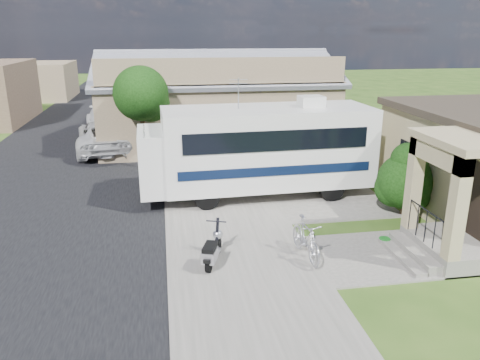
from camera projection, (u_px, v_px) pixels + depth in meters
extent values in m
plane|color=#254612|center=(271.00, 248.00, 13.50)|extent=(120.00, 120.00, 0.00)
cube|color=black|center=(65.00, 165.00, 21.72)|extent=(9.00, 80.00, 0.02)
cube|color=#615F57|center=(205.00, 159.00, 22.73)|extent=(4.00, 80.00, 0.06)
cube|color=#615F57|center=(283.00, 193.00, 17.96)|extent=(7.00, 6.00, 0.05)
cube|color=#615F57|center=(384.00, 255.00, 13.03)|extent=(4.00, 3.00, 0.05)
cube|color=black|center=(407.00, 159.00, 16.38)|extent=(0.04, 1.10, 1.20)
cube|color=black|center=(480.00, 202.00, 12.67)|extent=(0.04, 0.95, 2.10)
cube|color=#615F57|center=(447.00, 248.00, 12.94)|extent=(1.60, 2.40, 0.50)
cube|color=#615F57|center=(414.00, 254.00, 12.81)|extent=(0.40, 2.16, 0.32)
cube|color=#615F57|center=(401.00, 257.00, 12.78)|extent=(0.35, 2.16, 0.16)
cube|color=#867755|center=(414.00, 183.00, 13.32)|extent=(0.35, 0.35, 2.70)
cube|color=#867755|center=(457.00, 209.00, 11.39)|extent=(0.35, 0.35, 2.70)
cube|color=#867755|center=(439.00, 155.00, 12.02)|extent=(0.35, 2.40, 0.50)
cube|color=#867755|center=(471.00, 140.00, 12.04)|extent=(2.10, 2.70, 0.20)
cylinder|color=black|center=(428.00, 211.00, 12.47)|extent=(0.04, 1.70, 0.04)
cube|color=#7A6A4C|center=(215.00, 109.00, 26.10)|extent=(12.00, 8.00, 3.60)
cube|color=slate|center=(219.00, 69.00, 23.51)|extent=(12.50, 4.40, 1.78)
cube|color=slate|center=(210.00, 63.00, 27.26)|extent=(12.50, 4.40, 1.78)
cube|color=slate|center=(214.00, 53.00, 25.17)|extent=(12.50, 0.50, 0.22)
cube|color=#7A6A4C|center=(224.00, 72.00, 21.72)|extent=(11.76, 0.20, 1.30)
cube|color=#7A6A4C|center=(26.00, 81.00, 42.59)|extent=(8.00, 7.00, 3.20)
cylinder|color=black|center=(143.00, 134.00, 20.88)|extent=(0.20, 0.20, 3.15)
sphere|color=black|center=(141.00, 93.00, 20.33)|extent=(2.40, 2.40, 2.40)
sphere|color=black|center=(151.00, 103.00, 20.72)|extent=(1.68, 1.68, 1.68)
cylinder|color=black|center=(148.00, 101.00, 30.25)|extent=(0.20, 0.20, 3.29)
sphere|color=black|center=(146.00, 71.00, 29.67)|extent=(2.40, 2.40, 2.40)
sphere|color=black|center=(153.00, 78.00, 30.07)|extent=(1.68, 1.68, 1.68)
cylinder|color=black|center=(150.00, 87.00, 38.74)|extent=(0.20, 0.20, 3.01)
sphere|color=black|center=(149.00, 66.00, 38.22)|extent=(2.40, 2.40, 2.40)
sphere|color=black|center=(154.00, 71.00, 38.60)|extent=(1.68, 1.68, 1.68)
cube|color=silver|center=(267.00, 146.00, 17.31)|extent=(7.71, 2.97, 2.83)
cube|color=silver|center=(151.00, 161.00, 16.62)|extent=(0.96, 2.62, 2.18)
cube|color=black|center=(145.00, 144.00, 16.40)|extent=(0.14, 2.32, 0.98)
cube|color=black|center=(278.00, 141.00, 15.87)|extent=(6.48, 0.24, 0.71)
cube|color=black|center=(259.00, 125.00, 18.45)|extent=(6.48, 0.24, 0.71)
cube|color=black|center=(277.00, 171.00, 16.20)|extent=(6.86, 0.25, 0.33)
cube|color=black|center=(258.00, 152.00, 18.77)|extent=(6.86, 0.25, 0.33)
cube|color=silver|center=(311.00, 101.00, 17.13)|extent=(0.90, 0.79, 0.38)
cylinder|color=#B5B4BC|center=(238.00, 93.00, 16.51)|extent=(0.04, 0.04, 1.09)
cylinder|color=black|center=(207.00, 197.00, 16.17)|extent=(0.88, 0.33, 0.87)
cylinder|color=black|center=(199.00, 177.00, 18.41)|extent=(0.88, 0.33, 0.87)
cylinder|color=black|center=(332.00, 189.00, 17.03)|extent=(0.88, 0.33, 0.87)
cylinder|color=black|center=(310.00, 170.00, 19.27)|extent=(0.88, 0.33, 0.87)
cylinder|color=black|center=(403.00, 205.00, 15.80)|extent=(0.15, 0.15, 0.74)
sphere|color=black|center=(405.00, 181.00, 15.55)|extent=(1.86, 1.86, 1.86)
sphere|color=black|center=(413.00, 168.00, 15.75)|extent=(1.49, 1.49, 1.49)
sphere|color=black|center=(394.00, 188.00, 15.76)|extent=(1.30, 1.30, 1.30)
sphere|color=black|center=(414.00, 194.00, 15.43)|extent=(1.12, 1.12, 1.12)
sphere|color=black|center=(408.00, 160.00, 15.32)|extent=(1.12, 1.12, 1.12)
cylinder|color=black|center=(209.00, 264.00, 11.99)|extent=(0.26, 0.46, 0.44)
cylinder|color=black|center=(218.00, 245.00, 13.03)|extent=(0.26, 0.46, 0.44)
cube|color=#B5B4BC|center=(213.00, 253.00, 12.44)|extent=(0.47, 0.62, 0.08)
cube|color=#B5B4BC|center=(210.00, 255.00, 12.02)|extent=(0.50, 0.64, 0.30)
cube|color=black|center=(210.00, 247.00, 12.00)|extent=(0.48, 0.67, 0.12)
cube|color=black|center=(207.00, 260.00, 11.79)|extent=(0.24, 0.25, 0.10)
cylinder|color=black|center=(217.00, 233.00, 12.84)|extent=(0.19, 0.35, 0.84)
sphere|color=#B5B4BC|center=(218.00, 234.00, 12.93)|extent=(0.28, 0.28, 0.28)
sphere|color=black|center=(218.00, 233.00, 13.00)|extent=(0.12, 0.12, 0.12)
cylinder|color=black|center=(216.00, 221.00, 12.64)|extent=(0.54, 0.21, 0.04)
cube|color=black|center=(218.00, 241.00, 12.99)|extent=(0.22, 0.31, 0.06)
imported|color=#B5B4BC|center=(306.00, 241.00, 12.67)|extent=(0.69, 1.91, 1.12)
imported|color=silver|center=(105.00, 136.00, 24.15)|extent=(3.32, 6.07, 1.61)
imported|color=silver|center=(110.00, 110.00, 31.35)|extent=(2.58, 6.26, 1.81)
cylinder|color=#14651C|center=(385.00, 241.00, 13.74)|extent=(0.34, 0.34, 0.15)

